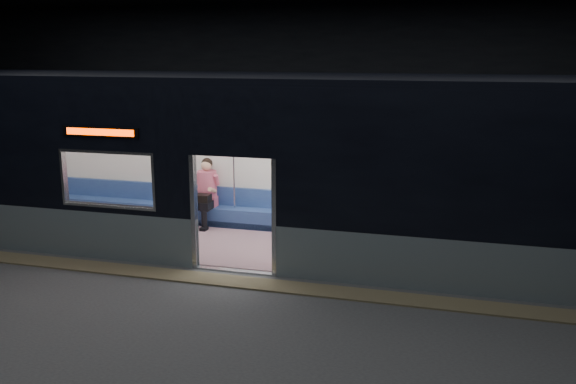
% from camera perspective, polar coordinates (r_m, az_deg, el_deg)
% --- Properties ---
extents(station_floor, '(24.00, 14.00, 0.01)m').
position_cam_1_polar(station_floor, '(9.95, -7.13, -9.44)').
color(station_floor, '#47494C').
rests_on(station_floor, ground).
extents(station_envelope, '(24.00, 14.00, 5.00)m').
position_cam_1_polar(station_envelope, '(9.20, -7.79, 12.18)').
color(station_envelope, black).
rests_on(station_envelope, station_floor).
extents(tactile_strip, '(22.80, 0.50, 0.03)m').
position_cam_1_polar(tactile_strip, '(10.41, -5.97, -8.24)').
color(tactile_strip, '#8C7F59').
rests_on(tactile_strip, station_floor).
extents(metro_car, '(18.00, 3.04, 3.35)m').
position_cam_1_polar(metro_car, '(11.74, -2.65, 3.54)').
color(metro_car, gray).
rests_on(metro_car, station_floor).
extents(passenger, '(0.46, 0.78, 1.48)m').
position_cam_1_polar(passenger, '(13.41, -7.69, 0.27)').
color(passenger, black).
rests_on(passenger, metro_car).
extents(handbag, '(0.35, 0.32, 0.16)m').
position_cam_1_polar(handbag, '(13.20, -7.96, -0.56)').
color(handbag, black).
rests_on(handbag, passenger).
extents(transit_map, '(1.03, 0.03, 0.67)m').
position_cam_1_polar(transit_map, '(12.56, 11.53, 2.24)').
color(transit_map, white).
rests_on(transit_map, metro_car).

